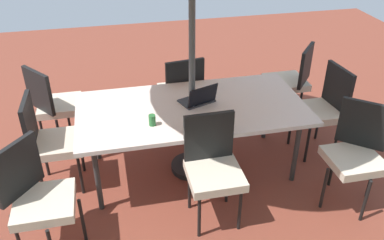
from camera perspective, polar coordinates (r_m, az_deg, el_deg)
The scene contains 12 objects.
ground_plane at distance 4.40m, azimuth 0.00°, elevation -6.81°, with size 10.00×10.00×0.02m, color brown.
dining_table at distance 4.00m, azimuth 0.00°, elevation 1.28°, with size 2.21×1.11×0.75m.
chair_east at distance 4.09m, azimuth -19.14°, elevation -2.47°, with size 0.46×0.46×0.98m.
chair_southeast at distance 4.71m, azimuth -18.59°, elevation 2.32°, with size 0.58×0.58×0.98m.
chair_northwest at distance 3.99m, azimuth 21.86°, elevation -4.00°, with size 0.58×0.59×0.98m.
chair_southwest at distance 5.15m, azimuth 13.63°, elevation 5.61°, with size 0.59×0.58×0.98m.
chair_west at distance 4.62m, azimuth 17.69°, elevation 1.85°, with size 0.48×0.47×0.98m.
chair_south at distance 4.73m, azimuth -1.55°, elevation 4.14°, with size 0.48×0.49×0.98m.
chair_north at distance 3.54m, azimuth 2.92°, elevation -6.28°, with size 0.46×0.46×0.98m.
chair_northeast at distance 3.46m, azimuth -20.73°, elevation -9.75°, with size 0.58×0.58×0.98m.
laptop at distance 4.02m, azimuth 0.94°, elevation 2.95°, with size 0.39×0.34×0.21m.
cup at distance 3.68m, azimuth -5.56°, elevation -0.02°, with size 0.06×0.06×0.10m, color #286B33.
Camera 1 is at (0.75, 3.38, 2.71)m, focal length 38.42 mm.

